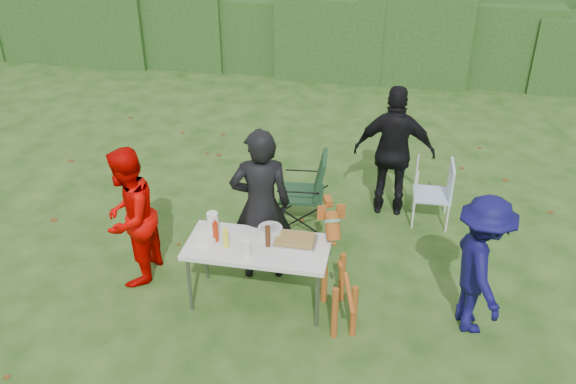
% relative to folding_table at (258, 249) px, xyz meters
% --- Properties ---
extents(ground, '(80.00, 80.00, 0.00)m').
position_rel_folding_table_xyz_m(ground, '(-0.21, -0.21, -0.69)').
color(ground, '#1E4211').
extents(hedge_row, '(22.00, 1.40, 1.70)m').
position_rel_folding_table_xyz_m(hedge_row, '(-0.21, 7.79, 0.16)').
color(hedge_row, '#23471C').
rests_on(hedge_row, ground).
extents(folding_table, '(1.50, 0.70, 0.74)m').
position_rel_folding_table_xyz_m(folding_table, '(0.00, 0.00, 0.00)').
color(folding_table, silver).
rests_on(folding_table, ground).
extents(person_cook, '(0.76, 0.60, 1.84)m').
position_rel_folding_table_xyz_m(person_cook, '(-0.08, 0.49, 0.23)').
color(person_cook, black).
rests_on(person_cook, ground).
extents(person_red_jacket, '(0.62, 0.80, 1.63)m').
position_rel_folding_table_xyz_m(person_red_jacket, '(-1.48, 0.15, 0.13)').
color(person_red_jacket, '#D30300').
rests_on(person_red_jacket, ground).
extents(person_black_puffy, '(1.05, 0.44, 1.79)m').
position_rel_folding_table_xyz_m(person_black_puffy, '(1.31, 2.16, 0.21)').
color(person_black_puffy, black).
rests_on(person_black_puffy, ground).
extents(child, '(0.77, 1.09, 1.53)m').
position_rel_folding_table_xyz_m(child, '(2.25, 0.04, 0.08)').
color(child, '#0E0C47').
rests_on(child, ground).
extents(dog, '(0.78, 1.20, 1.06)m').
position_rel_folding_table_xyz_m(dog, '(0.88, -0.11, -0.16)').
color(dog, '#9A4B19').
rests_on(dog, ground).
extents(camping_chair, '(0.69, 0.69, 1.01)m').
position_rel_folding_table_xyz_m(camping_chair, '(0.19, 1.63, -0.18)').
color(camping_chair, '#1A3C21').
rests_on(camping_chair, ground).
extents(lawn_chair, '(0.52, 0.52, 0.86)m').
position_rel_folding_table_xyz_m(lawn_chair, '(1.84, 2.02, -0.25)').
color(lawn_chair, '#61ADE5').
rests_on(lawn_chair, ground).
extents(food_tray, '(0.45, 0.30, 0.02)m').
position_rel_folding_table_xyz_m(food_tray, '(0.38, 0.13, 0.06)').
color(food_tray, '#B7B7BA').
rests_on(food_tray, folding_table).
extents(focaccia_bread, '(0.40, 0.26, 0.04)m').
position_rel_folding_table_xyz_m(focaccia_bread, '(0.38, 0.13, 0.09)').
color(focaccia_bread, olive).
rests_on(focaccia_bread, food_tray).
extents(mustard_bottle, '(0.06, 0.06, 0.20)m').
position_rel_folding_table_xyz_m(mustard_bottle, '(-0.31, -0.09, 0.15)').
color(mustard_bottle, yellow).
rests_on(mustard_bottle, folding_table).
extents(ketchup_bottle, '(0.06, 0.06, 0.22)m').
position_rel_folding_table_xyz_m(ketchup_bottle, '(-0.45, -0.00, 0.16)').
color(ketchup_bottle, '#B6250A').
rests_on(ketchup_bottle, folding_table).
extents(beer_bottle, '(0.06, 0.06, 0.24)m').
position_rel_folding_table_xyz_m(beer_bottle, '(0.11, 0.01, 0.17)').
color(beer_bottle, '#47230F').
rests_on(beer_bottle, folding_table).
extents(paper_towel_roll, '(0.12, 0.12, 0.26)m').
position_rel_folding_table_xyz_m(paper_towel_roll, '(-0.51, 0.12, 0.18)').
color(paper_towel_roll, white).
rests_on(paper_towel_roll, folding_table).
extents(cup_stack, '(0.08, 0.08, 0.18)m').
position_rel_folding_table_xyz_m(cup_stack, '(-0.06, -0.20, 0.14)').
color(cup_stack, white).
rests_on(cup_stack, folding_table).
extents(pasta_bowl, '(0.26, 0.26, 0.10)m').
position_rel_folding_table_xyz_m(pasta_bowl, '(0.09, 0.21, 0.10)').
color(pasta_bowl, silver).
rests_on(pasta_bowl, folding_table).
extents(plate_stack, '(0.24, 0.24, 0.05)m').
position_rel_folding_table_xyz_m(plate_stack, '(-0.56, -0.03, 0.08)').
color(plate_stack, white).
rests_on(plate_stack, folding_table).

